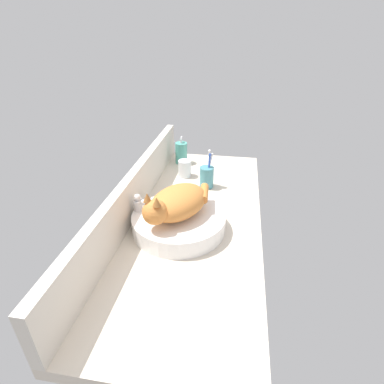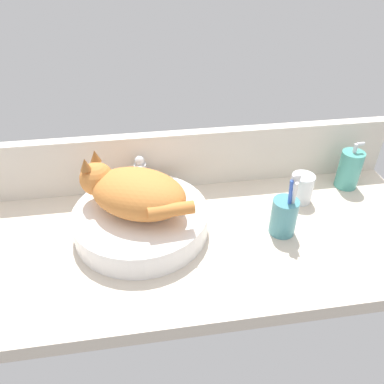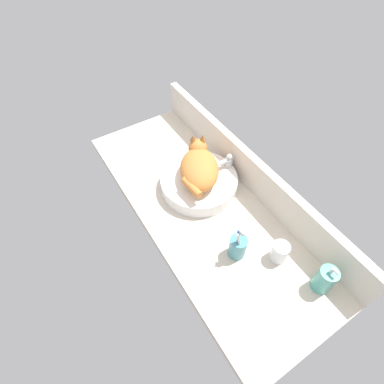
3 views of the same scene
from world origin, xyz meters
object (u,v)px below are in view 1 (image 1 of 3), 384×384
Objects in this scene: sink_basin at (179,222)px; soap_dispenser at (181,153)px; cat at (176,203)px; water_glass at (185,169)px; faucet at (141,209)px; toothbrush_cup at (207,177)px.

soap_dispenser is (64.04, 11.56, 2.71)cm from sink_basin.
water_glass is (48.14, 5.85, -8.55)cm from cat.
soap_dispenser is at bearing 9.53° from cat.
soap_dispenser is 18.00cm from water_glass.
toothbrush_cup reaches higher than faucet.
water_glass is at bearing 6.93° from cat.
cat is 66.48cm from soap_dispenser.
cat reaches higher than water_glass.
soap_dispenser reaches higher than sink_basin.
faucet is at bearing 169.83° from water_glass.
faucet is 1.57× the size of water_glass.
water_glass is (-17.13, -5.10, -2.15)cm from soap_dispenser.
cat is at bearing -173.07° from water_glass.
faucet is 63.37cm from soap_dispenser.
soap_dispenser is 32.48cm from toothbrush_cup.
soap_dispenser is at bearing 33.23° from toothbrush_cup.
cat is (-1.23, 0.61, 9.11)cm from sink_basin.
cat is at bearing -97.98° from faucet.
faucet is (0.76, 14.74, 3.96)cm from sink_basin.
water_glass reaches higher than sink_basin.
toothbrush_cup is (36.87, -6.24, 2.10)cm from sink_basin.
water_glass is at bearing -163.41° from soap_dispenser.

